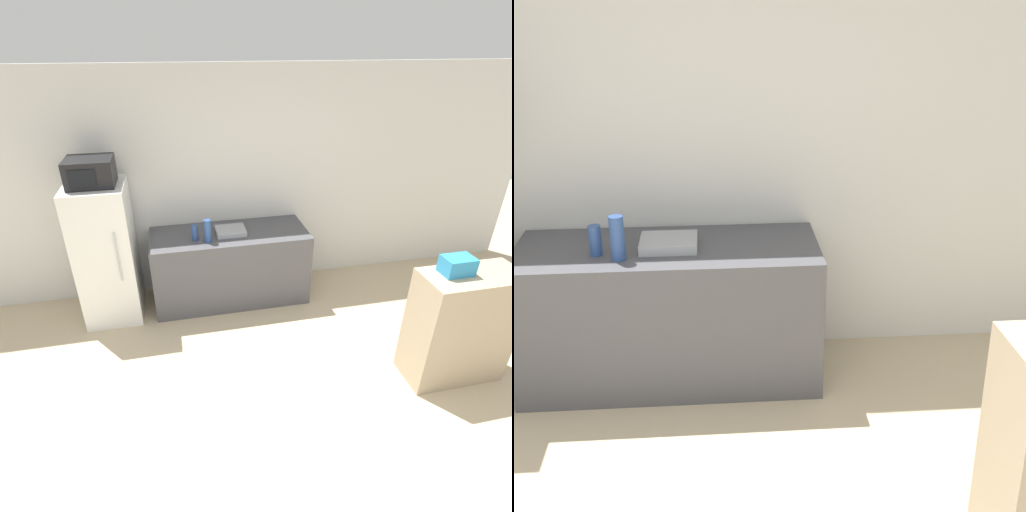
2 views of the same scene
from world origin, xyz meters
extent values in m
plane|color=#C6B28E|center=(0.00, 0.00, 0.00)|extent=(14.00, 14.00, 0.00)
cube|color=silver|center=(0.00, 2.94, 1.30)|extent=(8.00, 0.06, 2.60)
cube|color=white|center=(-1.31, 2.50, 0.77)|extent=(0.59, 0.65, 1.54)
cylinder|color=#B7B7BC|center=(-1.15, 2.16, 0.88)|extent=(0.02, 0.02, 0.54)
cube|color=black|center=(-1.31, 2.50, 1.67)|extent=(0.44, 0.40, 0.26)
cube|color=black|center=(-1.35, 2.29, 1.67)|extent=(0.24, 0.01, 0.16)
cube|color=#4C4C51|center=(0.03, 2.54, 0.43)|extent=(1.78, 0.71, 0.86)
cube|color=#9EA3A8|center=(0.05, 2.52, 0.89)|extent=(0.33, 0.27, 0.06)
cylinder|color=#2D4C8C|center=(-0.22, 2.36, 0.99)|extent=(0.08, 0.08, 0.26)
cylinder|color=#2D4C8C|center=(-0.36, 2.44, 0.95)|extent=(0.07, 0.07, 0.18)
cube|color=tan|center=(1.84, 0.83, 0.54)|extent=(0.87, 0.42, 1.09)
cube|color=#2D8EC6|center=(1.68, 0.88, 1.16)|extent=(0.25, 0.17, 0.15)
camera|label=1|loc=(-0.54, -1.54, 2.80)|focal=28.00mm
camera|label=2|loc=(0.32, -1.38, 2.38)|focal=50.00mm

